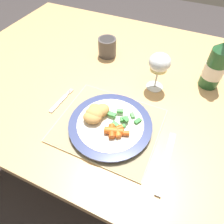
% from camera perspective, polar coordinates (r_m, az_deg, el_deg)
% --- Properties ---
extents(ground_plane, '(6.00, 6.00, 0.00)m').
position_cam_1_polar(ground_plane, '(1.45, 1.95, -13.39)').
color(ground_plane, '#383333').
extents(dining_table, '(1.52, 1.03, 0.74)m').
position_cam_1_polar(dining_table, '(0.90, 3.06, 6.08)').
color(dining_table, tan).
rests_on(dining_table, ground).
extents(placemat, '(0.34, 0.29, 0.01)m').
position_cam_1_polar(placemat, '(0.68, -1.05, -3.76)').
color(placemat, '#CCB789').
rests_on(placemat, dining_table).
extents(dinner_plate, '(0.28, 0.28, 0.02)m').
position_cam_1_polar(dinner_plate, '(0.66, -0.48, -3.66)').
color(dinner_plate, silver).
rests_on(dinner_plate, placemat).
extents(breaded_croquettes, '(0.09, 0.11, 0.04)m').
position_cam_1_polar(breaded_croquettes, '(0.66, -4.54, -0.34)').
color(breaded_croquettes, tan).
rests_on(breaded_croquettes, dinner_plate).
extents(green_beans_pile, '(0.11, 0.08, 0.02)m').
position_cam_1_polar(green_beans_pile, '(0.66, 3.19, -1.85)').
color(green_beans_pile, '#338438').
rests_on(green_beans_pile, dinner_plate).
extents(glazed_carrots, '(0.08, 0.06, 0.02)m').
position_cam_1_polar(glazed_carrots, '(0.62, 0.89, -5.51)').
color(glazed_carrots, orange).
rests_on(glazed_carrots, dinner_plate).
extents(fork, '(0.02, 0.14, 0.01)m').
position_cam_1_polar(fork, '(0.77, -14.59, 2.84)').
color(fork, silver).
rests_on(fork, dining_table).
extents(table_knife, '(0.03, 0.22, 0.01)m').
position_cam_1_polar(table_knife, '(0.62, 14.83, -15.03)').
color(table_knife, silver).
rests_on(table_knife, dining_table).
extents(wine_glass, '(0.08, 0.08, 0.15)m').
position_cam_1_polar(wine_glass, '(0.76, 13.38, 13.18)').
color(wine_glass, silver).
rests_on(wine_glass, dining_table).
extents(bottle, '(0.08, 0.08, 0.25)m').
position_cam_1_polar(bottle, '(0.86, 27.61, 11.71)').
color(bottle, '#23562D').
rests_on(bottle, dining_table).
extents(drinking_cup, '(0.08, 0.08, 0.08)m').
position_cam_1_polar(drinking_cup, '(0.96, -1.37, 18.15)').
color(drinking_cup, '#4C4747').
rests_on(drinking_cup, dining_table).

